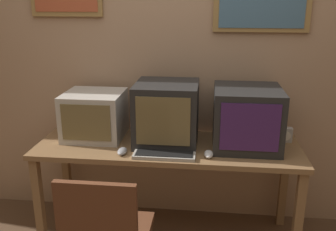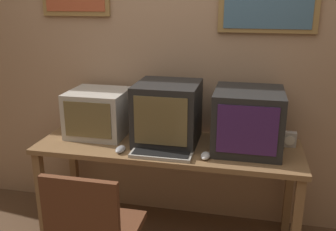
{
  "view_description": "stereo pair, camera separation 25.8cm",
  "coord_description": "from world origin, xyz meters",
  "px_view_note": "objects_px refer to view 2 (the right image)",
  "views": [
    {
      "loc": [
        0.28,
        -1.61,
        1.75
      ],
      "look_at": [
        0.0,
        0.84,
        0.97
      ],
      "focal_mm": 40.0,
      "sensor_mm": 36.0,
      "label": 1
    },
    {
      "loc": [
        0.53,
        -1.57,
        1.75
      ],
      "look_at": [
        0.0,
        0.84,
        0.97
      ],
      "focal_mm": 40.0,
      "sensor_mm": 36.0,
      "label": 2
    }
  ],
  "objects_px": {
    "keyboard_main": "(162,154)",
    "monitor_left": "(99,113)",
    "monitor_center": "(168,113)",
    "mouse_far_corner": "(120,149)",
    "desk_clock": "(289,139)",
    "mouse_near_keyboard": "(205,156)",
    "monitor_right": "(248,120)"
  },
  "relations": [
    {
      "from": "monitor_right",
      "to": "mouse_far_corner",
      "type": "xyz_separation_m",
      "value": [
        -0.82,
        -0.25,
        -0.19
      ]
    },
    {
      "from": "monitor_center",
      "to": "monitor_right",
      "type": "bearing_deg",
      "value": -0.63
    },
    {
      "from": "keyboard_main",
      "to": "mouse_near_keyboard",
      "type": "distance_m",
      "value": 0.29
    },
    {
      "from": "monitor_left",
      "to": "mouse_far_corner",
      "type": "bearing_deg",
      "value": -47.69
    },
    {
      "from": "monitor_right",
      "to": "monitor_left",
      "type": "bearing_deg",
      "value": 177.42
    },
    {
      "from": "desk_clock",
      "to": "keyboard_main",
      "type": "bearing_deg",
      "value": -157.0
    },
    {
      "from": "monitor_left",
      "to": "mouse_near_keyboard",
      "type": "bearing_deg",
      "value": -18.49
    },
    {
      "from": "monitor_left",
      "to": "desk_clock",
      "type": "height_order",
      "value": "monitor_left"
    },
    {
      "from": "mouse_near_keyboard",
      "to": "monitor_right",
      "type": "bearing_deg",
      "value": 42.67
    },
    {
      "from": "monitor_right",
      "to": "mouse_far_corner",
      "type": "height_order",
      "value": "monitor_right"
    },
    {
      "from": "monitor_left",
      "to": "monitor_right",
      "type": "xyz_separation_m",
      "value": [
        1.1,
        -0.05,
        0.04
      ]
    },
    {
      "from": "monitor_center",
      "to": "keyboard_main",
      "type": "height_order",
      "value": "monitor_center"
    },
    {
      "from": "monitor_left",
      "to": "monitor_right",
      "type": "height_order",
      "value": "monitor_right"
    },
    {
      "from": "monitor_center",
      "to": "monitor_right",
      "type": "distance_m",
      "value": 0.56
    },
    {
      "from": "keyboard_main",
      "to": "monitor_left",
      "type": "bearing_deg",
      "value": 151.84
    },
    {
      "from": "monitor_left",
      "to": "mouse_far_corner",
      "type": "relative_size",
      "value": 3.7
    },
    {
      "from": "monitor_left",
      "to": "desk_clock",
      "type": "relative_size",
      "value": 4.03
    },
    {
      "from": "monitor_center",
      "to": "desk_clock",
      "type": "height_order",
      "value": "monitor_center"
    },
    {
      "from": "monitor_left",
      "to": "keyboard_main",
      "type": "bearing_deg",
      "value": -28.16
    },
    {
      "from": "keyboard_main",
      "to": "mouse_far_corner",
      "type": "relative_size",
      "value": 3.56
    },
    {
      "from": "keyboard_main",
      "to": "mouse_near_keyboard",
      "type": "height_order",
      "value": "mouse_near_keyboard"
    },
    {
      "from": "monitor_left",
      "to": "keyboard_main",
      "type": "xyz_separation_m",
      "value": [
        0.56,
        -0.3,
        -0.16
      ]
    },
    {
      "from": "monitor_center",
      "to": "mouse_far_corner",
      "type": "bearing_deg",
      "value": -136.59
    },
    {
      "from": "monitor_center",
      "to": "mouse_near_keyboard",
      "type": "bearing_deg",
      "value": -38.25
    },
    {
      "from": "keyboard_main",
      "to": "mouse_far_corner",
      "type": "distance_m",
      "value": 0.29
    },
    {
      "from": "keyboard_main",
      "to": "mouse_near_keyboard",
      "type": "bearing_deg",
      "value": 3.18
    },
    {
      "from": "keyboard_main",
      "to": "desk_clock",
      "type": "distance_m",
      "value": 0.9
    },
    {
      "from": "monitor_left",
      "to": "keyboard_main",
      "type": "distance_m",
      "value": 0.65
    },
    {
      "from": "monitor_center",
      "to": "mouse_far_corner",
      "type": "height_order",
      "value": "monitor_center"
    },
    {
      "from": "keyboard_main",
      "to": "mouse_far_corner",
      "type": "bearing_deg",
      "value": -180.0
    },
    {
      "from": "desk_clock",
      "to": "mouse_near_keyboard",
      "type": "bearing_deg",
      "value": -148.25
    },
    {
      "from": "monitor_center",
      "to": "monitor_right",
      "type": "relative_size",
      "value": 0.92
    }
  ]
}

